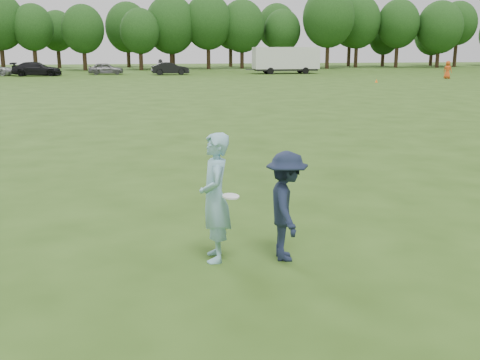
{
  "coord_description": "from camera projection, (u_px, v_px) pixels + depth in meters",
  "views": [
    {
      "loc": [
        -1.95,
        -9.24,
        3.43
      ],
      "look_at": [
        -0.26,
        0.29,
        1.1
      ],
      "focal_mm": 42.0,
      "sensor_mm": 36.0,
      "label": 1
    }
  ],
  "objects": [
    {
      "name": "player_far_c",
      "position": [
        448.0,
        70.0,
        58.65
      ],
      "size": [
        1.0,
        1.07,
        1.84
      ],
      "primitive_type": "imported",
      "rotation": [
        0.0,
        0.0,
        2.2
      ],
      "color": "#DF4F1A",
      "rests_on": "ground"
    },
    {
      "name": "treeline",
      "position": [
        170.0,
        25.0,
        82.61
      ],
      "size": [
        130.35,
        18.39,
        11.74
      ],
      "color": "#332114",
      "rests_on": "ground"
    },
    {
      "name": "field_cone",
      "position": [
        376.0,
        81.0,
        52.91
      ],
      "size": [
        0.28,
        0.28,
        0.3
      ],
      "primitive_type": "cone",
      "color": "#FF660D",
      "rests_on": "ground"
    },
    {
      "name": "disc_in_play",
      "position": [
        231.0,
        196.0,
        8.79
      ],
      "size": [
        0.31,
        0.31,
        0.06
      ],
      "color": "white",
      "rests_on": "ground"
    },
    {
      "name": "ground",
      "position": [
        258.0,
        243.0,
        9.98
      ],
      "size": [
        200.0,
        200.0,
        0.0
      ],
      "primitive_type": "plane",
      "color": "#2C4914",
      "rests_on": "ground"
    },
    {
      "name": "car_e",
      "position": [
        106.0,
        69.0,
        67.04
      ],
      "size": [
        4.14,
        1.71,
        1.4
      ],
      "primitive_type": "imported",
      "rotation": [
        0.0,
        0.0,
        1.56
      ],
      "color": "slate",
      "rests_on": "ground"
    },
    {
      "name": "car_d",
      "position": [
        37.0,
        69.0,
        63.84
      ],
      "size": [
        5.49,
        2.36,
        1.58
      ],
      "primitive_type": "imported",
      "rotation": [
        0.0,
        0.0,
        1.54
      ],
      "color": "black",
      "rests_on": "ground"
    },
    {
      "name": "defender",
      "position": [
        286.0,
        206.0,
        9.07
      ],
      "size": [
        0.81,
        1.23,
        1.8
      ],
      "primitive_type": "imported",
      "rotation": [
        0.0,
        0.0,
        1.44
      ],
      "color": "#192238",
      "rests_on": "ground"
    },
    {
      "name": "car_f",
      "position": [
        170.0,
        69.0,
        66.43
      ],
      "size": [
        4.48,
        1.78,
        1.45
      ],
      "primitive_type": "imported",
      "rotation": [
        0.0,
        0.0,
        1.63
      ],
      "color": "black",
      "rests_on": "ground"
    },
    {
      "name": "thrower",
      "position": [
        215.0,
        198.0,
        9.0
      ],
      "size": [
        0.55,
        0.79,
        2.1
      ],
      "primitive_type": "imported",
      "rotation": [
        0.0,
        0.0,
        -1.63
      ],
      "color": "#86BCCF",
      "rests_on": "ground"
    },
    {
      "name": "player_far_d",
      "position": [
        161.0,
        67.0,
        67.27
      ],
      "size": [
        1.77,
        1.06,
        1.82
      ],
      "primitive_type": "imported",
      "rotation": [
        0.0,
        0.0,
        0.33
      ],
      "color": "#292929",
      "rests_on": "ground"
    },
    {
      "name": "cargo_trailer",
      "position": [
        286.0,
        59.0,
        68.92
      ],
      "size": [
        9.0,
        2.75,
        3.2
      ],
      "color": "white",
      "rests_on": "ground"
    }
  ]
}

